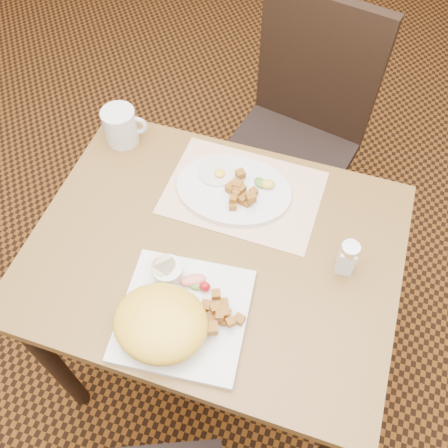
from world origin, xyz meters
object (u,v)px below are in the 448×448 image
at_px(chair_far, 297,127).
at_px(salt_shaker, 347,257).
at_px(table, 215,270).
at_px(plate_oval, 234,190).
at_px(coffee_mug, 121,126).
at_px(plate_square, 184,315).

distance_m(chair_far, salt_shaker, 0.73).
bearing_deg(table, plate_oval, 92.15).
height_order(chair_far, salt_shaker, chair_far).
bearing_deg(coffee_mug, plate_square, -51.99).
xyz_separation_m(plate_square, plate_oval, (-0.00, 0.37, 0.00)).
distance_m(plate_square, plate_oval, 0.37).
distance_m(chair_far, plate_oval, 0.55).
height_order(chair_far, plate_square, chair_far).
distance_m(chair_far, coffee_mug, 0.66).
bearing_deg(salt_shaker, plate_square, -143.58).
relative_size(table, chair_far, 0.93).
bearing_deg(plate_square, salt_shaker, 36.42).
bearing_deg(table, plate_square, -91.93).
bearing_deg(plate_square, plate_oval, 90.04).
distance_m(table, coffee_mug, 0.48).
relative_size(plate_square, salt_shaker, 2.80).
distance_m(chair_far, plate_square, 0.90).
xyz_separation_m(chair_far, plate_square, (-0.08, -0.87, 0.22)).
xyz_separation_m(chair_far, coffee_mug, (-0.43, -0.41, 0.26)).
xyz_separation_m(plate_square, salt_shaker, (0.32, 0.23, 0.04)).
distance_m(plate_square, salt_shaker, 0.40).
distance_m(table, plate_square, 0.22).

